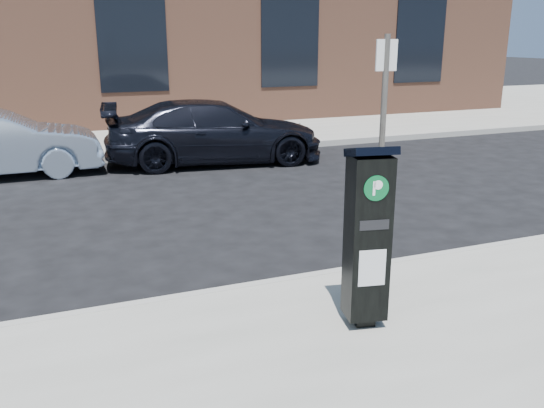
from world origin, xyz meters
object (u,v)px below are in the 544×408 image
parking_kiosk (367,235)px  bike_rack (367,268)px  car_dark (215,132)px  sign_pole (381,162)px

parking_kiosk → bike_rack: (0.36, 0.55, -0.60)m
bike_rack → car_dark: (0.61, 7.84, 0.26)m
sign_pole → bike_rack: bearing=-125.4°
bike_rack → car_dark: 7.87m
parking_kiosk → bike_rack: bearing=68.4°
parking_kiosk → sign_pole: sign_pole is taller
parking_kiosk → car_dark: 8.45m
parking_kiosk → bike_rack: parking_kiosk is taller
parking_kiosk → sign_pole: bearing=64.4°
parking_kiosk → car_dark: bearing=94.6°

